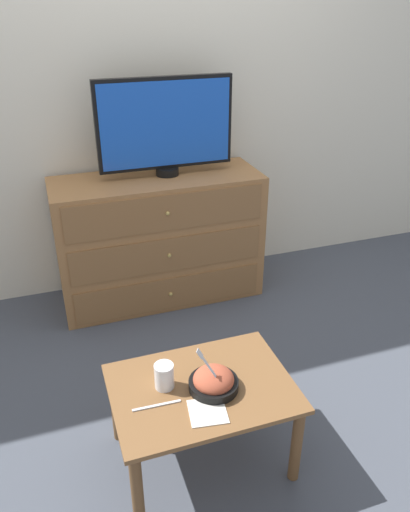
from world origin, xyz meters
The scene contains 9 objects.
ground_plane centered at (0.00, 0.00, 0.00)m, with size 12.00×12.00×0.00m, color #474C56.
wall_back centered at (0.00, 0.03, 1.30)m, with size 12.00×0.05×2.60m.
dresser centered at (-0.09, -0.26, 0.39)m, with size 1.22×0.47×0.79m.
tv centered at (-0.01, -0.22, 1.07)m, with size 0.78×0.13×0.55m.
coffee_table centered at (-0.25, -1.56, 0.32)m, with size 0.70×0.50×0.39m.
takeout_bowl centered at (-0.21, -1.58, 0.42)m, with size 0.19×0.19×0.19m.
drink_cup centered at (-0.38, -1.51, 0.43)m, with size 0.08×0.08×0.10m.
napkin centered at (-0.27, -1.69, 0.39)m, with size 0.15×0.15×0.00m.
knife centered at (-0.44, -1.60, 0.39)m, with size 0.18×0.02×0.01m.
Camera 1 is at (-0.71, -2.95, 1.73)m, focal length 35.00 mm.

